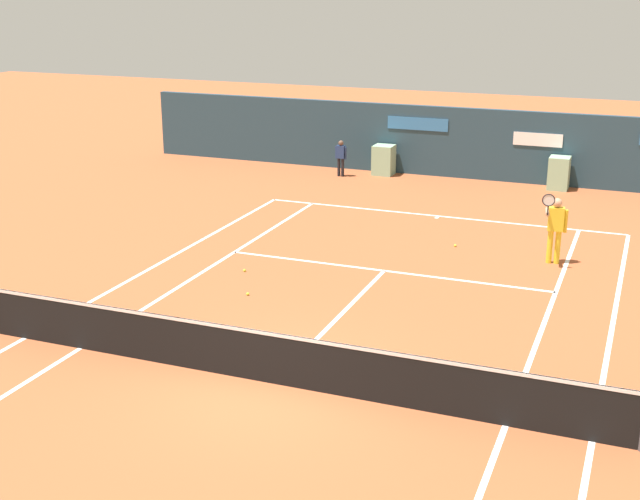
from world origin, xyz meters
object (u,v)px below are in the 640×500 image
(ball_kid_left_post, at_px, (341,156))
(tennis_ball_near_service_line, at_px, (245,270))
(player_on_baseline, at_px, (555,225))
(tennis_ball_by_sideline, at_px, (248,294))
(tennis_ball_mid_court, at_px, (455,245))

(ball_kid_left_post, distance_m, tennis_ball_near_service_line, 10.63)
(player_on_baseline, xyz_separation_m, tennis_ball_near_service_line, (-6.75, -3.35, -0.94))
(tennis_ball_by_sideline, bearing_deg, ball_kid_left_post, 100.46)
(tennis_ball_near_service_line, xyz_separation_m, tennis_ball_mid_court, (4.23, 3.81, 0.00))
(tennis_ball_by_sideline, xyz_separation_m, tennis_ball_mid_court, (3.45, 5.22, 0.00))
(ball_kid_left_post, relative_size, tennis_ball_by_sideline, 18.78)
(tennis_ball_near_service_line, relative_size, tennis_ball_mid_court, 1.00)
(player_on_baseline, bearing_deg, tennis_ball_by_sideline, 30.28)
(ball_kid_left_post, bearing_deg, player_on_baseline, 142.77)
(tennis_ball_mid_court, bearing_deg, ball_kid_left_post, 130.14)
(player_on_baseline, distance_m, tennis_ball_near_service_line, 7.59)
(tennis_ball_near_service_line, bearing_deg, tennis_ball_mid_court, 42.02)
(player_on_baseline, relative_size, ball_kid_left_post, 1.47)
(ball_kid_left_post, distance_m, tennis_ball_mid_court, 8.79)
(tennis_ball_by_sideline, height_order, tennis_ball_mid_court, same)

